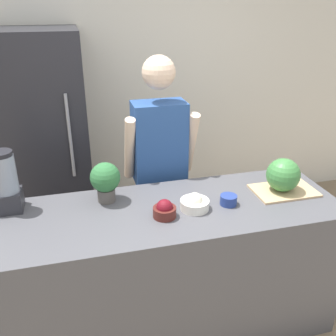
# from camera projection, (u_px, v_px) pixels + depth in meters

# --- Properties ---
(wall_back) EXTENTS (8.00, 0.06, 2.60)m
(wall_back) POSITION_uv_depth(u_px,v_px,m) (125.00, 86.00, 3.55)
(wall_back) COLOR silver
(wall_back) RESTS_ON ground_plane
(counter_island) EXTENTS (2.09, 0.71, 0.92)m
(counter_island) POSITION_uv_depth(u_px,v_px,m) (169.00, 270.00, 2.42)
(counter_island) COLOR #4C4C51
(counter_island) RESTS_ON ground_plane
(refrigerator) EXTENTS (0.70, 0.77, 1.86)m
(refrigerator) POSITION_uv_depth(u_px,v_px,m) (46.00, 145.00, 3.17)
(refrigerator) COLOR #232328
(refrigerator) RESTS_ON ground_plane
(person) EXTENTS (0.51, 0.27, 1.73)m
(person) POSITION_uv_depth(u_px,v_px,m) (160.00, 171.00, 2.74)
(person) COLOR gray
(person) RESTS_ON ground_plane
(cutting_board) EXTENTS (0.40, 0.26, 0.01)m
(cutting_board) POSITION_uv_depth(u_px,v_px,m) (284.00, 191.00, 2.42)
(cutting_board) COLOR tan
(cutting_board) RESTS_ON counter_island
(watermelon) EXTENTS (0.21, 0.21, 0.21)m
(watermelon) POSITION_uv_depth(u_px,v_px,m) (283.00, 175.00, 2.37)
(watermelon) COLOR #3D7F3D
(watermelon) RESTS_ON cutting_board
(bowl_cherries) EXTENTS (0.13, 0.13, 0.11)m
(bowl_cherries) POSITION_uv_depth(u_px,v_px,m) (165.00, 210.00, 2.13)
(bowl_cherries) COLOR #511E19
(bowl_cherries) RESTS_ON counter_island
(bowl_cream) EXTENTS (0.17, 0.17, 0.10)m
(bowl_cream) POSITION_uv_depth(u_px,v_px,m) (195.00, 203.00, 2.21)
(bowl_cream) COLOR white
(bowl_cream) RESTS_ON counter_island
(bowl_small_blue) EXTENTS (0.10, 0.10, 0.06)m
(bowl_small_blue) POSITION_uv_depth(u_px,v_px,m) (228.00, 200.00, 2.26)
(bowl_small_blue) COLOR navy
(bowl_small_blue) RESTS_ON counter_island
(blender) EXTENTS (0.15, 0.15, 0.37)m
(blender) POSITION_uv_depth(u_px,v_px,m) (6.00, 183.00, 2.14)
(blender) COLOR #28282D
(blender) RESTS_ON counter_island
(potted_plant) EXTENTS (0.18, 0.18, 0.25)m
(potted_plant) POSITION_uv_depth(u_px,v_px,m) (105.00, 180.00, 2.26)
(potted_plant) COLOR #514C47
(potted_plant) RESTS_ON counter_island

